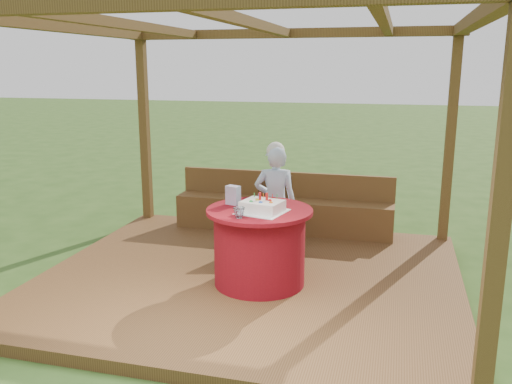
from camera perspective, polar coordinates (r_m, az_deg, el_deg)
ground at (r=6.07m, az=-0.61°, el=-9.75°), size 60.00×60.00×0.00m
deck at (r=6.05m, az=-0.62°, el=-9.23°), size 4.50×4.00×0.12m
pergola at (r=5.60m, az=-0.68°, el=13.59°), size 4.50×4.00×2.72m
bench at (r=7.53m, az=2.87°, el=-2.10°), size 3.00×0.42×0.80m
table at (r=5.67m, az=0.37°, el=-5.70°), size 1.10×1.10×0.81m
chair at (r=6.85m, az=2.05°, el=-1.70°), size 0.53×0.53×0.88m
elderly_woman at (r=6.35m, az=2.04°, el=-0.93°), size 0.54×0.41×1.39m
birthday_cake at (r=5.42m, az=0.67°, el=-1.53°), size 0.53×0.53×0.19m
gift_bag at (r=5.72m, az=-2.42°, el=-0.33°), size 0.16×0.13×0.20m
drinking_glass at (r=5.22m, az=-1.80°, el=-2.20°), size 0.15×0.15×0.11m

